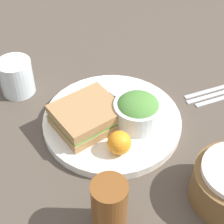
{
  "coord_description": "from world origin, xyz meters",
  "views": [
    {
      "loc": [
        0.4,
        0.46,
        0.63
      ],
      "look_at": [
        0.0,
        0.0,
        0.04
      ],
      "focal_mm": 60.0,
      "sensor_mm": 36.0,
      "label": 1
    }
  ],
  "objects_px": {
    "sandwich": "(87,116)",
    "drink_glass": "(109,207)",
    "water_glass": "(16,77)",
    "plate": "(112,121)",
    "fork": "(218,88)",
    "salad_bowl": "(138,111)",
    "knife": "(222,92)",
    "dressing_cup": "(120,95)"
  },
  "relations": [
    {
      "from": "sandwich",
      "to": "drink_glass",
      "type": "height_order",
      "value": "drink_glass"
    },
    {
      "from": "water_glass",
      "to": "plate",
      "type": "bearing_deg",
      "value": 111.85
    },
    {
      "from": "fork",
      "to": "sandwich",
      "type": "bearing_deg",
      "value": -177.68
    },
    {
      "from": "drink_glass",
      "to": "fork",
      "type": "height_order",
      "value": "drink_glass"
    },
    {
      "from": "salad_bowl",
      "to": "knife",
      "type": "height_order",
      "value": "salad_bowl"
    },
    {
      "from": "drink_glass",
      "to": "knife",
      "type": "xyz_separation_m",
      "value": [
        -0.46,
        -0.09,
        -0.06
      ]
    },
    {
      "from": "sandwich",
      "to": "drink_glass",
      "type": "relative_size",
      "value": 1.23
    },
    {
      "from": "salad_bowl",
      "to": "knife",
      "type": "xyz_separation_m",
      "value": [
        -0.25,
        0.06,
        -0.05
      ]
    },
    {
      "from": "plate",
      "to": "drink_glass",
      "type": "xyz_separation_m",
      "value": [
        0.17,
        0.19,
        0.05
      ]
    },
    {
      "from": "sandwich",
      "to": "fork",
      "type": "height_order",
      "value": "sandwich"
    },
    {
      "from": "sandwich",
      "to": "water_glass",
      "type": "distance_m",
      "value": 0.23
    },
    {
      "from": "dressing_cup",
      "to": "fork",
      "type": "height_order",
      "value": "dressing_cup"
    },
    {
      "from": "drink_glass",
      "to": "fork",
      "type": "xyz_separation_m",
      "value": [
        -0.46,
        -0.11,
        -0.06
      ]
    },
    {
      "from": "drink_glass",
      "to": "fork",
      "type": "relative_size",
      "value": 0.62
    },
    {
      "from": "dressing_cup",
      "to": "drink_glass",
      "type": "relative_size",
      "value": 0.4
    },
    {
      "from": "knife",
      "to": "salad_bowl",
      "type": "bearing_deg",
      "value": -173.01
    },
    {
      "from": "plate",
      "to": "salad_bowl",
      "type": "relative_size",
      "value": 2.95
    },
    {
      "from": "sandwich",
      "to": "knife",
      "type": "bearing_deg",
      "value": 159.97
    },
    {
      "from": "salad_bowl",
      "to": "fork",
      "type": "relative_size",
      "value": 0.56
    },
    {
      "from": "sandwich",
      "to": "salad_bowl",
      "type": "xyz_separation_m",
      "value": [
        -0.09,
        0.07,
        0.01
      ]
    },
    {
      "from": "salad_bowl",
      "to": "dressing_cup",
      "type": "height_order",
      "value": "salad_bowl"
    },
    {
      "from": "plate",
      "to": "drink_glass",
      "type": "height_order",
      "value": "drink_glass"
    },
    {
      "from": "dressing_cup",
      "to": "fork",
      "type": "relative_size",
      "value": 0.25
    },
    {
      "from": "fork",
      "to": "knife",
      "type": "height_order",
      "value": "same"
    },
    {
      "from": "sandwich",
      "to": "salad_bowl",
      "type": "height_order",
      "value": "salad_bowl"
    },
    {
      "from": "salad_bowl",
      "to": "dressing_cup",
      "type": "bearing_deg",
      "value": -103.14
    },
    {
      "from": "knife",
      "to": "water_glass",
      "type": "distance_m",
      "value": 0.52
    },
    {
      "from": "water_glass",
      "to": "dressing_cup",
      "type": "bearing_deg",
      "value": 125.9
    },
    {
      "from": "sandwich",
      "to": "knife",
      "type": "relative_size",
      "value": 0.73
    },
    {
      "from": "drink_glass",
      "to": "dressing_cup",
      "type": "bearing_deg",
      "value": -135.2
    },
    {
      "from": "dressing_cup",
      "to": "drink_glass",
      "type": "distance_m",
      "value": 0.32
    },
    {
      "from": "drink_glass",
      "to": "water_glass",
      "type": "distance_m",
      "value": 0.44
    },
    {
      "from": "dressing_cup",
      "to": "drink_glass",
      "type": "xyz_separation_m",
      "value": [
        0.23,
        0.22,
        0.02
      ]
    },
    {
      "from": "sandwich",
      "to": "salad_bowl",
      "type": "distance_m",
      "value": 0.11
    },
    {
      "from": "drink_glass",
      "to": "plate",
      "type": "bearing_deg",
      "value": -132.16
    },
    {
      "from": "dressing_cup",
      "to": "water_glass",
      "type": "relative_size",
      "value": 0.54
    },
    {
      "from": "sandwich",
      "to": "fork",
      "type": "distance_m",
      "value": 0.36
    },
    {
      "from": "fork",
      "to": "salad_bowl",
      "type": "bearing_deg",
      "value": -169.04
    },
    {
      "from": "salad_bowl",
      "to": "water_glass",
      "type": "relative_size",
      "value": 1.2
    },
    {
      "from": "drink_glass",
      "to": "water_glass",
      "type": "xyz_separation_m",
      "value": [
        -0.07,
        -0.44,
        -0.02
      ]
    },
    {
      "from": "salad_bowl",
      "to": "drink_glass",
      "type": "distance_m",
      "value": 0.25
    },
    {
      "from": "sandwich",
      "to": "fork",
      "type": "relative_size",
      "value": 0.77
    }
  ]
}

